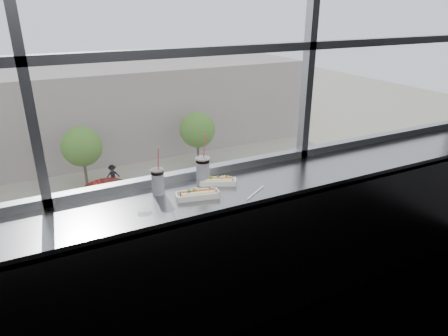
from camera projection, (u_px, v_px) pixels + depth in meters
name	position (u px, v px, depth m)	size (l,w,h in m)	color
wall_back_lower	(195.00, 240.00, 3.18)	(6.00, 6.00, 0.00)	black
window_glass	(186.00, 3.00, 2.53)	(6.00, 6.00, 0.00)	silver
window_mullions	(187.00, 3.00, 2.51)	(6.00, 0.08, 2.40)	gray
counter	(208.00, 195.00, 2.75)	(6.00, 0.55, 0.06)	gray
counter_fascia	(225.00, 278.00, 2.74)	(6.00, 0.04, 1.04)	gray
hotdog_tray_left	(197.00, 194.00, 2.64)	(0.30, 0.15, 0.07)	white
hotdog_tray_right	(218.00, 181.00, 2.84)	(0.27, 0.19, 0.06)	white
soda_cup_left	(158.00, 180.00, 2.67)	(0.09, 0.09, 0.34)	white
soda_cup_right	(203.00, 169.00, 2.82)	(0.10, 0.10, 0.38)	white
loose_straw	(256.00, 193.00, 2.71)	(0.01, 0.01, 0.24)	white
wrapper	(145.00, 211.00, 2.46)	(0.10, 0.07, 0.02)	silver
plaza_ground	(43.00, 136.00, 43.50)	(120.00, 120.00, 0.00)	#A19982
street_asphalt	(71.00, 242.00, 24.07)	(80.00, 10.00, 0.06)	black
far_sidewalk	(57.00, 191.00, 30.69)	(80.00, 6.00, 0.04)	#A19982
far_building	(39.00, 111.00, 37.44)	(50.00, 14.00, 8.00)	gray
car_near_e	(290.00, 207.00, 25.83)	(6.39, 2.66, 2.13)	#394D6C
car_far_c	(228.00, 168.00, 32.31)	(5.91, 2.46, 1.97)	silver
car_far_b	(113.00, 188.00, 28.42)	(6.60, 2.75, 2.20)	#A50F07
car_near_c	(102.00, 255.00, 20.83)	(6.54, 2.73, 2.18)	#670200
pedestrian_c	(112.00, 173.00, 31.22)	(0.92, 0.69, 2.06)	#66605B
tree_center	(82.00, 147.00, 30.39)	(3.08, 3.08, 4.81)	#47382B
tree_right	(197.00, 130.00, 34.37)	(3.11, 3.11, 4.86)	#47382B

